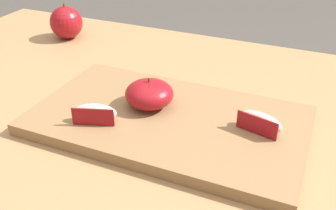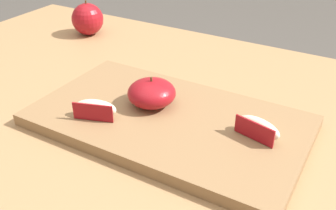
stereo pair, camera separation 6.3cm
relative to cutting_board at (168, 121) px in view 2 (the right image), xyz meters
name	(u,v)px [view 2 (the right image)]	position (x,y,z in m)	size (l,w,h in m)	color
dining_table	(164,163)	(-0.02, 0.02, -0.11)	(1.33, 0.83, 0.73)	#9E754C
cutting_board	(168,121)	(0.00, 0.00, 0.00)	(0.45, 0.25, 0.02)	olive
apple_half_skin_up	(151,93)	(-0.04, 0.02, 0.03)	(0.08, 0.08, 0.05)	maroon
apple_wedge_front	(258,128)	(0.15, 0.02, 0.03)	(0.07, 0.04, 0.03)	#F4EACC
apple_wedge_near_knife	(95,109)	(-0.10, -0.06, 0.03)	(0.07, 0.05, 0.03)	#F4EACC
whole_apple_red_delicious	(88,19)	(-0.40, 0.27, 0.03)	(0.08, 0.08, 0.09)	maroon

